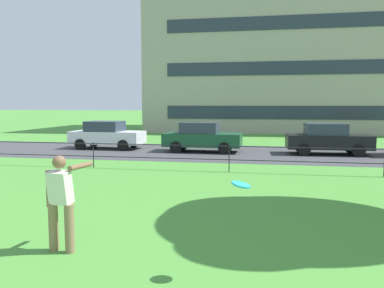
# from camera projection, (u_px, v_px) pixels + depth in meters

# --- Properties ---
(street_strip) EXTENTS (80.00, 7.07, 0.01)m
(street_strip) POSITION_uv_depth(u_px,v_px,m) (238.00, 153.00, 19.54)
(street_strip) COLOR #424247
(street_strip) RESTS_ON ground
(park_fence) EXTENTS (31.85, 0.04, 1.00)m
(park_fence) POSITION_uv_depth(u_px,v_px,m) (229.00, 154.00, 14.03)
(park_fence) COLOR black
(park_fence) RESTS_ON ground
(person_thrower) EXTENTS (0.60, 0.76, 1.63)m
(person_thrower) POSITION_uv_depth(u_px,v_px,m) (61.00, 200.00, 6.40)
(person_thrower) COLOR #846B4C
(person_thrower) RESTS_ON ground
(frisbee) EXTENTS (0.31, 0.31, 0.09)m
(frisbee) POSITION_uv_depth(u_px,v_px,m) (241.00, 185.00, 5.35)
(frisbee) COLOR #2DB2C6
(car_white_right) EXTENTS (4.04, 1.89, 1.54)m
(car_white_right) POSITION_uv_depth(u_px,v_px,m) (107.00, 135.00, 21.43)
(car_white_right) COLOR silver
(car_white_right) RESTS_ON ground
(car_dark_green_center) EXTENTS (4.05, 1.91, 1.54)m
(car_dark_green_center) POSITION_uv_depth(u_px,v_px,m) (202.00, 137.00, 19.99)
(car_dark_green_center) COLOR #194C2D
(car_dark_green_center) RESTS_ON ground
(car_black_far_right) EXTENTS (4.05, 1.91, 1.54)m
(car_black_far_right) POSITION_uv_depth(u_px,v_px,m) (327.00, 139.00, 18.94)
(car_black_far_right) COLOR black
(car_black_far_right) RESTS_ON ground
(apartment_building_background) EXTENTS (29.07, 13.43, 14.79)m
(apartment_building_background) POSITION_uv_depth(u_px,v_px,m) (306.00, 53.00, 36.86)
(apartment_building_background) COLOR #ADA393
(apartment_building_background) RESTS_ON ground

